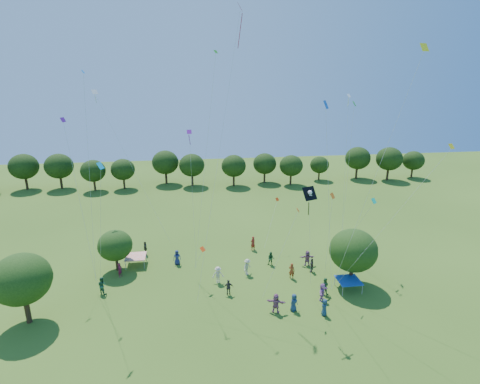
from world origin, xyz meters
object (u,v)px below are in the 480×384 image
object	(u,v)px
near_tree_east	(353,250)
red_high_kite	(233,60)
near_tree_west	(22,279)
near_tree_north	(115,245)
pirate_kite	(310,195)
tent_red_stripe	(136,257)
tent_blue	(349,280)

from	to	relation	value
near_tree_east	red_high_kite	distance (m)	21.51
near_tree_west	near_tree_east	world-z (taller)	near_tree_west
red_high_kite	near_tree_north	bearing A→B (deg)	167.59
pirate_kite	red_high_kite	size ratio (longest dim) A/B	0.41
near_tree_west	near_tree_east	bearing A→B (deg)	4.15
near_tree_east	tent_red_stripe	size ratio (longest dim) A/B	2.68
tent_blue	pirate_kite	size ratio (longest dim) A/B	0.21
near_tree_west	tent_red_stripe	bearing A→B (deg)	50.11
red_high_kite	tent_blue	bearing A→B (deg)	-22.10
near_tree_east	tent_red_stripe	distance (m)	23.41
near_tree_east	red_high_kite	bearing A→B (deg)	163.32
near_tree_west	pirate_kite	distance (m)	24.78
tent_red_stripe	pirate_kite	xyz separation A→B (m)	(15.93, -11.23, 10.01)
near_tree_north	near_tree_east	bearing A→B (deg)	-14.48
near_tree_west	tent_blue	xyz separation A→B (m)	(29.26, 1.21, -3.12)
near_tree_north	near_tree_east	distance (m)	24.80
near_tree_north	pirate_kite	size ratio (longest dim) A/B	0.44
near_tree_west	red_high_kite	distance (m)	26.00
near_tree_north	red_high_kite	xyz separation A→B (m)	(12.49, -2.75, 18.67)
tent_red_stripe	red_high_kite	bearing A→B (deg)	-19.25
near_tree_east	pirate_kite	world-z (taller)	pirate_kite
tent_blue	near_tree_east	bearing A→B (deg)	55.69
near_tree_west	near_tree_north	distance (m)	10.32
near_tree_east	tent_blue	world-z (taller)	near_tree_east
tent_red_stripe	pirate_kite	distance (m)	21.91
pirate_kite	red_high_kite	world-z (taller)	red_high_kite
tent_blue	pirate_kite	world-z (taller)	pirate_kite
near_tree_west	near_tree_north	world-z (taller)	near_tree_west
near_tree_east	tent_blue	size ratio (longest dim) A/B	2.68
tent_blue	near_tree_west	bearing A→B (deg)	-177.63
near_tree_west	red_high_kite	world-z (taller)	red_high_kite
near_tree_north	pirate_kite	world-z (taller)	pirate_kite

